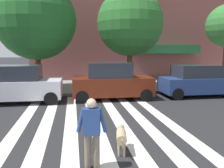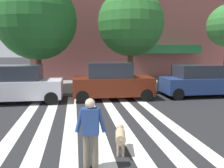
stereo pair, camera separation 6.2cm
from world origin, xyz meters
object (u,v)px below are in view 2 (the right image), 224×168
object	(u,v)px
parked_car_behind_first	(19,84)
street_tree_middle	(131,23)
dog_on_leash	(120,136)
street_tree_nearest	(37,20)
parked_car_third_in_line	(112,82)
pedestrian_dog_walker	(90,130)
parked_car_fourth_in_line	(199,81)

from	to	relation	value
parked_car_behind_first	street_tree_middle	size ratio (longest dim) A/B	0.66
street_tree_middle	dog_on_leash	size ratio (longest dim) A/B	6.24
street_tree_nearest	street_tree_middle	bearing A→B (deg)	-1.71
parked_car_third_in_line	street_tree_middle	size ratio (longest dim) A/B	0.68
street_tree_middle	dog_on_leash	xyz separation A→B (m)	(-2.51, -9.17, -3.97)
street_tree_middle	pedestrian_dog_walker	xyz separation A→B (m)	(-3.34, -9.92, -3.48)
street_tree_nearest	dog_on_leash	distance (m)	10.75
parked_car_third_in_line	parked_car_fourth_in_line	size ratio (longest dim) A/B	0.99
parked_car_behind_first	pedestrian_dog_walker	bearing A→B (deg)	-66.51
parked_car_behind_first	parked_car_fourth_in_line	size ratio (longest dim) A/B	0.97
dog_on_leash	street_tree_nearest	bearing A→B (deg)	109.97
parked_car_behind_first	street_tree_middle	world-z (taller)	street_tree_middle
street_tree_middle	parked_car_third_in_line	bearing A→B (deg)	-122.33
parked_car_behind_first	parked_car_third_in_line	bearing A→B (deg)	0.01
parked_car_third_in_line	pedestrian_dog_walker	world-z (taller)	parked_car_third_in_line
street_tree_middle	dog_on_leash	distance (m)	10.30
pedestrian_dog_walker	parked_car_fourth_in_line	bearing A→B (deg)	46.94
parked_car_fourth_in_line	street_tree_middle	distance (m)	5.60
parked_car_fourth_in_line	parked_car_behind_first	bearing A→B (deg)	180.00
parked_car_fourth_in_line	parked_car_third_in_line	bearing A→B (deg)	179.99
street_tree_nearest	pedestrian_dog_walker	bearing A→B (deg)	-75.76
parked_car_third_in_line	dog_on_leash	bearing A→B (deg)	-97.36
parked_car_fourth_in_line	dog_on_leash	bearing A→B (deg)	-132.40
parked_car_fourth_in_line	street_tree_nearest	bearing A→B (deg)	163.33
parked_car_third_in_line	street_tree_middle	distance (m)	4.64
parked_car_behind_first	parked_car_third_in_line	size ratio (longest dim) A/B	0.98
parked_car_behind_first	parked_car_fourth_in_line	distance (m)	9.98
parked_car_behind_first	pedestrian_dog_walker	world-z (taller)	parked_car_behind_first
parked_car_fourth_in_line	pedestrian_dog_walker	size ratio (longest dim) A/B	2.69
parked_car_fourth_in_line	pedestrian_dog_walker	distance (m)	9.98
street_tree_nearest	pedestrian_dog_walker	xyz separation A→B (m)	(2.56, -10.09, -3.59)
street_tree_middle	dog_on_leash	bearing A→B (deg)	-105.29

